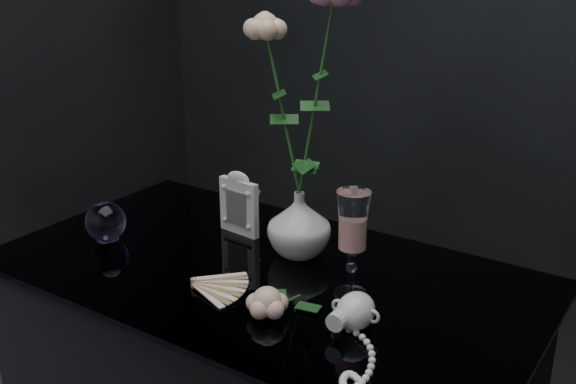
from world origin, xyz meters
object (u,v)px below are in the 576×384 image
Objects in this scene: vase at (299,224)px; pearl_jar at (355,310)px; wine_glass at (352,245)px; paperweight at (106,222)px; loose_rose at (267,302)px; picture_frame at (239,203)px.

vase is 0.29m from pearl_jar.
wine_glass reaches higher than vase.
paperweight is 0.60m from pearl_jar.
loose_rose is at bearing -161.50° from pearl_jar.
loose_rose is at bearing -120.00° from wine_glass.
picture_frame is 1.66× the size of paperweight.
wine_glass is 0.36m from picture_frame.
wine_glass reaches higher than picture_frame.
vase is at bearing 24.00° from paperweight.
picture_frame reaches higher than loose_rose.
vase is at bearing 139.17° from pearl_jar.
pearl_jar is (0.06, -0.09, -0.07)m from wine_glass.
wine_glass is 1.40× the size of picture_frame.
loose_rose is 0.71× the size of pearl_jar.
paperweight is at bearing 176.58° from pearl_jar.
paperweight is 0.54× the size of loose_rose.
paperweight is (-0.21, -0.19, -0.03)m from picture_frame.
loose_rose is (0.09, -0.23, -0.04)m from vase.
vase is at bearing -0.69° from picture_frame.
pearl_jar is at bearing -1.35° from paperweight.
loose_rose is 0.15m from pearl_jar.
paperweight is at bearing -172.15° from wine_glass.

